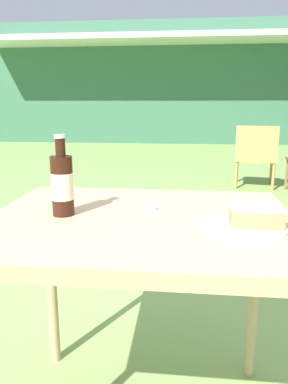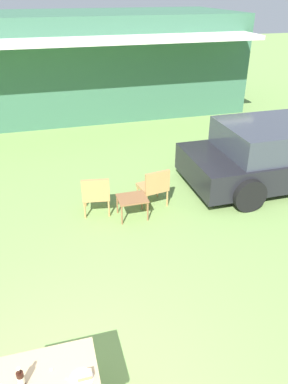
{
  "view_description": "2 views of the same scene",
  "coord_description": "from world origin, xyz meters",
  "views": [
    {
      "loc": [
        0.12,
        -1.01,
        1.05
      ],
      "look_at": [
        0.0,
        0.1,
        0.79
      ],
      "focal_mm": 35.0,
      "sensor_mm": 36.0,
      "label": 1
    },
    {
      "loc": [
        0.25,
        -2.24,
        3.78
      ],
      "look_at": [
        1.65,
        2.79,
        0.9
      ],
      "focal_mm": 35.0,
      "sensor_mm": 36.0,
      "label": 2
    }
  ],
  "objects": [
    {
      "name": "cake_on_plate",
      "position": [
        0.29,
        -0.07,
        0.76
      ],
      "size": [
        0.21,
        0.21,
        0.06
      ],
      "color": "white",
      "rests_on": "patio_table"
    },
    {
      "name": "cola_bottle_near",
      "position": [
        -0.22,
        0.0,
        0.83
      ],
      "size": [
        0.06,
        0.06,
        0.23
      ],
      "color": "black",
      "rests_on": "patio_table"
    },
    {
      "name": "cabin_building",
      "position": [
        0.84,
        11.0,
        1.54
      ],
      "size": [
        11.97,
        5.49,
        3.06
      ],
      "color": "#38664C",
      "rests_on": "ground_plane"
    },
    {
      "name": "loose_bottle_cap",
      "position": [
        0.03,
        0.09,
        0.74
      ],
      "size": [
        0.03,
        0.03,
        0.01
      ],
      "color": "silver",
      "rests_on": "patio_table"
    },
    {
      "name": "patio_table",
      "position": [
        0.0,
        0.0,
        0.66
      ],
      "size": [
        0.87,
        0.7,
        0.74
      ],
      "color": "tan",
      "rests_on": "ground_plane"
    },
    {
      "name": "wicker_chair_cushioned",
      "position": [
        1.01,
        3.81,
        0.44
      ],
      "size": [
        0.56,
        0.55,
        0.78
      ],
      "rotation": [
        0.0,
        0.0,
        2.99
      ],
      "color": "#B2844C",
      "rests_on": "ground_plane"
    },
    {
      "name": "fork",
      "position": [
        0.22,
        -0.07,
        0.74
      ],
      "size": [
        0.16,
        0.07,
        0.01
      ],
      "color": "silver",
      "rests_on": "patio_table"
    }
  ]
}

